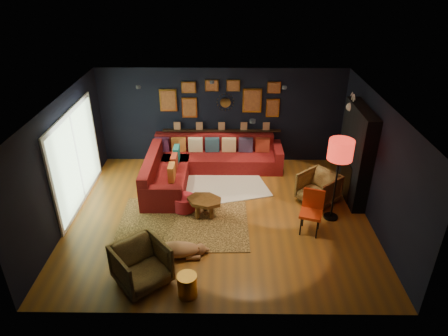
{
  "coord_description": "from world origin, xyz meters",
  "views": [
    {
      "loc": [
        0.17,
        -7.32,
        5.12
      ],
      "look_at": [
        0.09,
        0.3,
        1.04
      ],
      "focal_mm": 32.0,
      "sensor_mm": 36.0,
      "label": 1
    }
  ],
  "objects_px": {
    "gold_stool": "(187,285)",
    "pouf": "(184,203)",
    "orange_chair": "(312,208)",
    "floor_lamp": "(340,153)",
    "armchair_left": "(141,263)",
    "coffee_table": "(205,202)",
    "dog": "(176,247)",
    "armchair_right": "(319,187)",
    "sectional": "(197,165)"
  },
  "relations": [
    {
      "from": "coffee_table",
      "to": "gold_stool",
      "type": "bearing_deg",
      "value": -94.12
    },
    {
      "from": "armchair_right",
      "to": "sectional",
      "type": "bearing_deg",
      "value": -153.06
    },
    {
      "from": "pouf",
      "to": "floor_lamp",
      "type": "bearing_deg",
      "value": -4.4
    },
    {
      "from": "sectional",
      "to": "armchair_left",
      "type": "height_order",
      "value": "armchair_left"
    },
    {
      "from": "armchair_right",
      "to": "orange_chair",
      "type": "height_order",
      "value": "orange_chair"
    },
    {
      "from": "pouf",
      "to": "floor_lamp",
      "type": "xyz_separation_m",
      "value": [
        3.25,
        -0.25,
        1.39
      ]
    },
    {
      "from": "coffee_table",
      "to": "orange_chair",
      "type": "relative_size",
      "value": 1.03
    },
    {
      "from": "armchair_right",
      "to": "dog",
      "type": "bearing_deg",
      "value": -97.75
    },
    {
      "from": "orange_chair",
      "to": "floor_lamp",
      "type": "height_order",
      "value": "floor_lamp"
    },
    {
      "from": "dog",
      "to": "orange_chair",
      "type": "bearing_deg",
      "value": 14.65
    },
    {
      "from": "orange_chair",
      "to": "pouf",
      "type": "bearing_deg",
      "value": -176.28
    },
    {
      "from": "coffee_table",
      "to": "gold_stool",
      "type": "relative_size",
      "value": 2.26
    },
    {
      "from": "armchair_left",
      "to": "armchair_right",
      "type": "distance_m",
      "value": 4.46
    },
    {
      "from": "pouf",
      "to": "dog",
      "type": "bearing_deg",
      "value": -89.86
    },
    {
      "from": "pouf",
      "to": "gold_stool",
      "type": "xyz_separation_m",
      "value": [
        0.3,
        -2.55,
        0.02
      ]
    },
    {
      "from": "coffee_table",
      "to": "gold_stool",
      "type": "distance_m",
      "value": 2.35
    },
    {
      "from": "sectional",
      "to": "pouf",
      "type": "relative_size",
      "value": 6.88
    },
    {
      "from": "armchair_right",
      "to": "pouf",
      "type": "bearing_deg",
      "value": -122.9
    },
    {
      "from": "gold_stool",
      "to": "pouf",
      "type": "bearing_deg",
      "value": 96.79
    },
    {
      "from": "sectional",
      "to": "gold_stool",
      "type": "bearing_deg",
      "value": -88.42
    },
    {
      "from": "floor_lamp",
      "to": "armchair_left",
      "type": "bearing_deg",
      "value": -152.01
    },
    {
      "from": "floor_lamp",
      "to": "dog",
      "type": "distance_m",
      "value": 3.76
    },
    {
      "from": "orange_chair",
      "to": "dog",
      "type": "height_order",
      "value": "orange_chair"
    },
    {
      "from": "floor_lamp",
      "to": "dog",
      "type": "bearing_deg",
      "value": -158.02
    },
    {
      "from": "pouf",
      "to": "dog",
      "type": "relative_size",
      "value": 0.41
    },
    {
      "from": "sectional",
      "to": "pouf",
      "type": "xyz_separation_m",
      "value": [
        -0.19,
        -1.61,
        -0.13
      ]
    },
    {
      "from": "coffee_table",
      "to": "pouf",
      "type": "xyz_separation_m",
      "value": [
        -0.47,
        0.21,
        -0.16
      ]
    },
    {
      "from": "armchair_left",
      "to": "orange_chair",
      "type": "bearing_deg",
      "value": -14.47
    },
    {
      "from": "armchair_left",
      "to": "coffee_table",
      "type": "bearing_deg",
      "value": 24.06
    },
    {
      "from": "pouf",
      "to": "armchair_right",
      "type": "xyz_separation_m",
      "value": [
        3.07,
        0.4,
        0.2
      ]
    },
    {
      "from": "gold_stool",
      "to": "floor_lamp",
      "type": "height_order",
      "value": "floor_lamp"
    },
    {
      "from": "orange_chair",
      "to": "dog",
      "type": "xyz_separation_m",
      "value": [
        -2.7,
        -0.86,
        -0.34
      ]
    },
    {
      "from": "sectional",
      "to": "coffee_table",
      "type": "height_order",
      "value": "sectional"
    },
    {
      "from": "coffee_table",
      "to": "gold_stool",
      "type": "height_order",
      "value": "coffee_table"
    },
    {
      "from": "pouf",
      "to": "dog",
      "type": "height_order",
      "value": "dog"
    },
    {
      "from": "armchair_left",
      "to": "orange_chair",
      "type": "relative_size",
      "value": 0.93
    },
    {
      "from": "gold_stool",
      "to": "floor_lamp",
      "type": "xyz_separation_m",
      "value": [
        2.95,
        2.3,
        1.37
      ]
    },
    {
      "from": "gold_stool",
      "to": "coffee_table",
      "type": "bearing_deg",
      "value": 85.88
    },
    {
      "from": "coffee_table",
      "to": "armchair_right",
      "type": "bearing_deg",
      "value": 13.13
    },
    {
      "from": "gold_stool",
      "to": "orange_chair",
      "type": "xyz_separation_m",
      "value": [
        2.4,
        1.85,
        0.34
      ]
    },
    {
      "from": "pouf",
      "to": "armchair_right",
      "type": "distance_m",
      "value": 3.11
    },
    {
      "from": "orange_chair",
      "to": "armchair_right",
      "type": "bearing_deg",
      "value": 89.7
    },
    {
      "from": "coffee_table",
      "to": "orange_chair",
      "type": "xyz_separation_m",
      "value": [
        2.23,
        -0.49,
        0.2
      ]
    },
    {
      "from": "sectional",
      "to": "dog",
      "type": "distance_m",
      "value": 3.18
    },
    {
      "from": "orange_chair",
      "to": "coffee_table",
      "type": "bearing_deg",
      "value": -174.23
    },
    {
      "from": "coffee_table",
      "to": "floor_lamp",
      "type": "height_order",
      "value": "floor_lamp"
    },
    {
      "from": "pouf",
      "to": "orange_chair",
      "type": "height_order",
      "value": "orange_chair"
    },
    {
      "from": "dog",
      "to": "coffee_table",
      "type": "bearing_deg",
      "value": 67.85
    },
    {
      "from": "armchair_right",
      "to": "gold_stool",
      "type": "xyz_separation_m",
      "value": [
        -2.77,
        -2.95,
        -0.19
      ]
    },
    {
      "from": "armchair_right",
      "to": "dog",
      "type": "distance_m",
      "value": 3.65
    }
  ]
}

